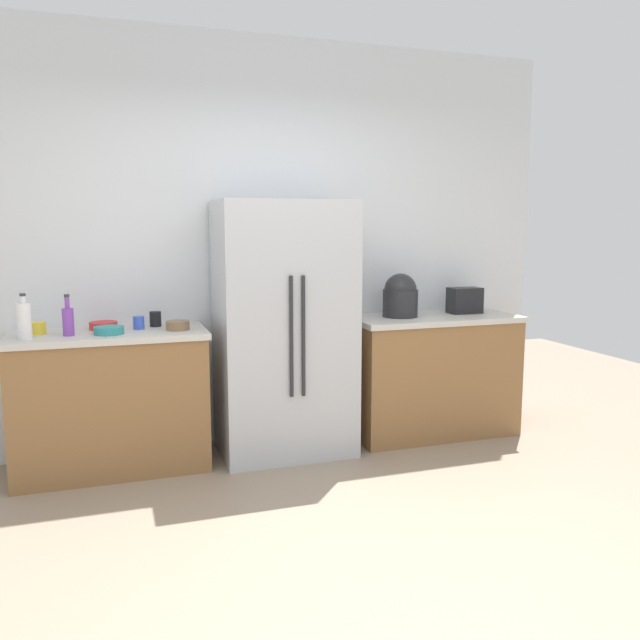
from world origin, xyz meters
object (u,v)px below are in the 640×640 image
(cup_c, at_px, (139,323))
(bowl_b, at_px, (103,326))
(refrigerator, at_px, (284,329))
(cup_b, at_px, (155,319))
(bowl_c, at_px, (178,325))
(bottle_b, at_px, (24,321))
(cup_a, at_px, (38,328))
(bottle_a, at_px, (68,320))
(rice_cooker, at_px, (400,296))
(toaster, at_px, (465,300))
(bowl_a, at_px, (109,330))

(cup_c, distance_m, bowl_b, 0.23)
(refrigerator, relative_size, cup_b, 17.37)
(cup_c, bearing_deg, bowl_c, -24.71)
(refrigerator, height_order, bowl_c, refrigerator)
(cup_b, height_order, cup_c, cup_b)
(bottle_b, height_order, cup_a, bottle_b)
(bottle_b, relative_size, bowl_b, 1.54)
(refrigerator, relative_size, cup_c, 20.67)
(bottle_a, relative_size, bowl_c, 1.69)
(bottle_a, relative_size, bowl_b, 1.43)
(rice_cooker, relative_size, cup_b, 3.21)
(toaster, height_order, cup_a, toaster)
(rice_cooker, relative_size, bowl_b, 1.80)
(rice_cooker, height_order, bowl_b, rice_cooker)
(bottle_b, bearing_deg, bottle_a, 15.99)
(refrigerator, xyz_separation_m, bowl_a, (-1.14, -0.07, 0.06))
(bowl_b, bearing_deg, rice_cooker, -2.24)
(bowl_b, bearing_deg, cup_b, 2.16)
(refrigerator, bearing_deg, bowl_b, 172.91)
(bottle_a, relative_size, cup_c, 3.02)
(refrigerator, height_order, bowl_b, refrigerator)
(bottle_b, bearing_deg, bowl_a, 6.25)
(bowl_c, bearing_deg, bottle_b, -174.59)
(rice_cooker, relative_size, bowl_a, 1.77)
(bottle_b, xyz_separation_m, bowl_b, (0.43, 0.26, -0.09))
(cup_b, bearing_deg, bottle_a, -158.56)
(rice_cooker, height_order, cup_a, rice_cooker)
(toaster, height_order, rice_cooker, rice_cooker)
(cup_a, height_order, cup_b, cup_b)
(bowl_c, bearing_deg, toaster, 3.16)
(cup_b, xyz_separation_m, bowl_c, (0.12, -0.19, -0.02))
(bottle_b, xyz_separation_m, cup_b, (0.76, 0.27, -0.06))
(bottle_a, relative_size, cup_b, 2.54)
(bottle_a, distance_m, bowl_a, 0.24)
(refrigerator, distance_m, cup_b, 0.86)
(bowl_c, bearing_deg, cup_c, 155.29)
(rice_cooker, relative_size, cup_a, 3.56)
(rice_cooker, height_order, cup_c, rice_cooker)
(refrigerator, xyz_separation_m, bowl_c, (-0.72, -0.03, 0.07))
(refrigerator, relative_size, bowl_c, 11.59)
(refrigerator, bearing_deg, bottle_b, -175.84)
(cup_c, height_order, bowl_c, cup_c)
(bottle_b, bearing_deg, toaster, 3.81)
(cup_b, distance_m, bowl_b, 0.33)
(rice_cooker, bearing_deg, bowl_b, 177.76)
(cup_c, relative_size, bowl_c, 0.56)
(bowl_b, distance_m, bowl_c, 0.49)
(bottle_a, xyz_separation_m, cup_c, (0.42, 0.13, -0.05))
(rice_cooker, xyz_separation_m, bottle_a, (-2.27, -0.11, -0.06))
(refrigerator, bearing_deg, toaster, 3.43)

